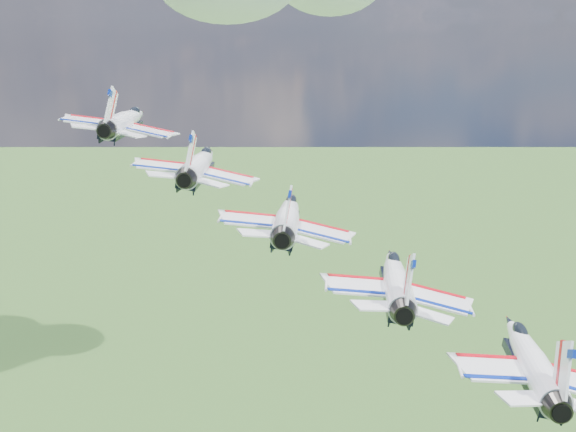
{
  "coord_description": "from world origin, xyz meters",
  "views": [
    {
      "loc": [
        6.65,
        -52.67,
        159.09
      ],
      "look_at": [
        7.44,
        10.14,
        143.38
      ],
      "focal_mm": 50.0,
      "sensor_mm": 36.0,
      "label": 1
    }
  ],
  "objects_px": {
    "jet_1": "(199,164)",
    "jet_2": "(288,216)",
    "jet_4": "(530,358)",
    "jet_3": "(396,279)",
    "jet_0": "(125,121)"
  },
  "relations": [
    {
      "from": "jet_1",
      "to": "jet_2",
      "type": "height_order",
      "value": "jet_1"
    },
    {
      "from": "jet_4",
      "to": "jet_2",
      "type": "bearing_deg",
      "value": 140.47
    },
    {
      "from": "jet_4",
      "to": "jet_3",
      "type": "bearing_deg",
      "value": 140.47
    },
    {
      "from": "jet_0",
      "to": "jet_3",
      "type": "xyz_separation_m",
      "value": [
        23.33,
        -22.19,
        -8.82
      ]
    },
    {
      "from": "jet_3",
      "to": "jet_4",
      "type": "height_order",
      "value": "jet_3"
    },
    {
      "from": "jet_1",
      "to": "jet_4",
      "type": "xyz_separation_m",
      "value": [
        23.33,
        -22.19,
        -8.82
      ]
    },
    {
      "from": "jet_1",
      "to": "jet_3",
      "type": "distance_m",
      "value": 22.26
    },
    {
      "from": "jet_3",
      "to": "jet_2",
      "type": "bearing_deg",
      "value": 140.47
    },
    {
      "from": "jet_0",
      "to": "jet_2",
      "type": "bearing_deg",
      "value": -39.53
    },
    {
      "from": "jet_3",
      "to": "jet_4",
      "type": "distance_m",
      "value": 11.13
    },
    {
      "from": "jet_0",
      "to": "jet_4",
      "type": "xyz_separation_m",
      "value": [
        31.11,
        -29.59,
        -11.75
      ]
    },
    {
      "from": "jet_2",
      "to": "jet_3",
      "type": "bearing_deg",
      "value": -39.53
    },
    {
      "from": "jet_2",
      "to": "jet_1",
      "type": "bearing_deg",
      "value": 140.47
    },
    {
      "from": "jet_0",
      "to": "jet_4",
      "type": "distance_m",
      "value": 44.52
    },
    {
      "from": "jet_2",
      "to": "jet_4",
      "type": "height_order",
      "value": "jet_2"
    }
  ]
}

